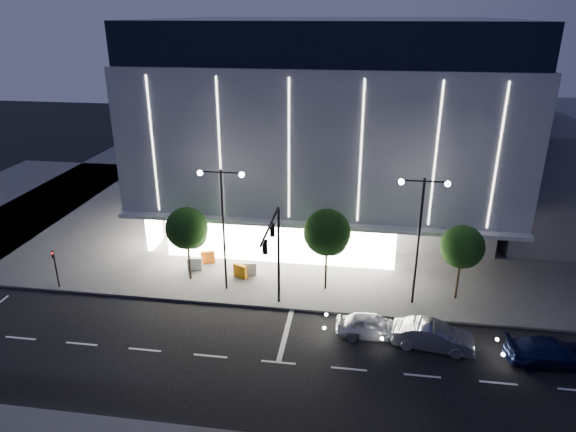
# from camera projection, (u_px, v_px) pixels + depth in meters

# --- Properties ---
(ground) EXTENTS (160.00, 160.00, 0.00)m
(ground) POSITION_uv_depth(u_px,v_px,m) (250.00, 344.00, 30.83)
(ground) COLOR black
(ground) RESTS_ON ground
(sidewalk_museum) EXTENTS (70.00, 40.00, 0.15)m
(sidewalk_museum) POSITION_uv_depth(u_px,v_px,m) (348.00, 207.00, 52.17)
(sidewalk_museum) COLOR #474747
(sidewalk_museum) RESTS_ON ground
(museum) EXTENTS (30.00, 25.80, 18.00)m
(museum) POSITION_uv_depth(u_px,v_px,m) (330.00, 119.00, 47.47)
(museum) COLOR #4C4C51
(museum) RESTS_ON ground
(traffic_mast) EXTENTS (0.33, 5.89, 7.07)m
(traffic_mast) POSITION_uv_depth(u_px,v_px,m) (275.00, 246.00, 31.89)
(traffic_mast) COLOR black
(traffic_mast) RESTS_ON ground
(street_lamp_west) EXTENTS (3.16, 0.36, 9.00)m
(street_lamp_west) POSITION_uv_depth(u_px,v_px,m) (223.00, 213.00, 34.53)
(street_lamp_west) COLOR black
(street_lamp_west) RESTS_ON ground
(street_lamp_east) EXTENTS (3.16, 0.36, 9.00)m
(street_lamp_east) POSITION_uv_depth(u_px,v_px,m) (420.00, 224.00, 32.78)
(street_lamp_east) COLOR black
(street_lamp_east) RESTS_ON ground
(ped_signal_far) EXTENTS (0.22, 0.24, 3.00)m
(ped_signal_far) POSITION_uv_depth(u_px,v_px,m) (55.00, 265.00, 36.29)
(ped_signal_far) COLOR black
(ped_signal_far) RESTS_ON ground
(tree_left) EXTENTS (3.02, 3.02, 5.72)m
(tree_left) POSITION_uv_depth(u_px,v_px,m) (187.00, 230.00, 36.59)
(tree_left) COLOR black
(tree_left) RESTS_ON ground
(tree_mid) EXTENTS (3.25, 3.25, 6.15)m
(tree_mid) POSITION_uv_depth(u_px,v_px,m) (327.00, 235.00, 35.13)
(tree_mid) COLOR black
(tree_mid) RESTS_ON ground
(tree_right) EXTENTS (2.91, 2.91, 5.51)m
(tree_right) POSITION_uv_depth(u_px,v_px,m) (462.00, 249.00, 34.08)
(tree_right) COLOR black
(tree_right) RESTS_ON ground
(car_lead) EXTENTS (4.38, 1.85, 1.48)m
(car_lead) POSITION_uv_depth(u_px,v_px,m) (372.00, 326.00, 31.29)
(car_lead) COLOR silver
(car_lead) RESTS_ON ground
(car_second) EXTENTS (4.92, 2.29, 1.56)m
(car_second) POSITION_uv_depth(u_px,v_px,m) (433.00, 336.00, 30.22)
(car_second) COLOR #9C9EA3
(car_second) RESTS_ON ground
(car_third) EXTENTS (5.21, 2.50, 1.46)m
(car_third) POSITION_uv_depth(u_px,v_px,m) (552.00, 352.00, 28.88)
(car_third) COLOR #121B44
(car_third) RESTS_ON ground
(barrier_a) EXTENTS (1.12, 0.57, 1.00)m
(barrier_a) POSITION_uv_depth(u_px,v_px,m) (208.00, 257.00, 40.18)
(barrier_a) COLOR #EE5B0D
(barrier_a) RESTS_ON sidewalk_museum
(barrier_b) EXTENTS (1.13, 0.51, 1.00)m
(barrier_b) POSITION_uv_depth(u_px,v_px,m) (195.00, 264.00, 39.09)
(barrier_b) COLOR silver
(barrier_b) RESTS_ON sidewalk_museum
(barrier_c) EXTENTS (1.10, 0.68, 1.00)m
(barrier_c) POSITION_uv_depth(u_px,v_px,m) (240.00, 271.00, 38.04)
(barrier_c) COLOR orange
(barrier_c) RESTS_ON sidewalk_museum
(barrier_d) EXTENTS (1.13, 0.49, 1.00)m
(barrier_d) POSITION_uv_depth(u_px,v_px,m) (249.00, 269.00, 38.32)
(barrier_d) COLOR silver
(barrier_d) RESTS_ON sidewalk_museum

